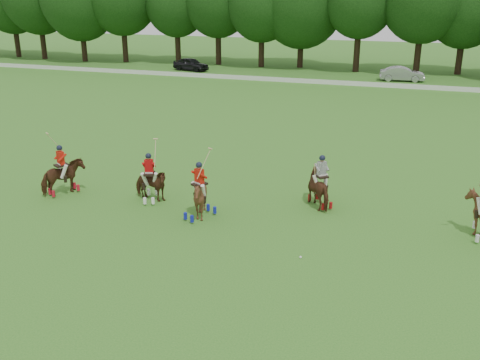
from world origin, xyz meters
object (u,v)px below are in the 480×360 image
(polo_red_b, at_px, (150,184))
(polo_red_a, at_px, (63,177))
(polo_red_c, at_px, (200,198))
(polo_stripe_a, at_px, (321,188))
(car_mid, at_px, (402,74))
(car_left, at_px, (191,64))
(polo_ball, at_px, (301,257))

(polo_red_b, bearing_deg, polo_red_a, -172.68)
(polo_red_a, bearing_deg, polo_red_c, -3.97)
(polo_red_a, height_order, polo_red_c, polo_red_c)
(polo_red_c, distance_m, polo_stripe_a, 5.26)
(car_mid, height_order, polo_red_c, polo_red_c)
(car_left, height_order, car_mid, car_left)
(car_mid, bearing_deg, polo_red_b, 161.79)
(polo_red_c, height_order, polo_stripe_a, polo_red_c)
(polo_ball, bearing_deg, car_left, 118.66)
(car_left, height_order, polo_red_b, polo_red_b)
(car_left, height_order, polo_red_c, polo_red_c)
(car_left, xyz_separation_m, polo_red_a, (11.07, -39.03, 0.09))
(car_left, bearing_deg, polo_red_c, -141.27)
(polo_red_a, relative_size, polo_stripe_a, 1.25)
(car_mid, distance_m, polo_stripe_a, 36.65)
(car_mid, bearing_deg, polo_red_a, 156.27)
(polo_red_c, bearing_deg, polo_ball, -24.19)
(polo_red_c, relative_size, polo_stripe_a, 1.28)
(polo_red_a, xyz_separation_m, polo_stripe_a, (11.38, 2.41, -0.01))
(polo_red_b, bearing_deg, polo_red_c, -19.89)
(polo_red_a, bearing_deg, car_left, 105.84)
(polo_red_a, xyz_separation_m, polo_ball, (11.68, -2.60, -0.80))
(car_left, height_order, polo_stripe_a, polo_stripe_a)
(polo_red_a, height_order, polo_ball, polo_red_a)
(car_mid, distance_m, polo_red_a, 41.06)
(polo_red_c, bearing_deg, polo_stripe_a, 33.40)
(car_left, xyz_separation_m, polo_red_c, (18.06, -39.52, 0.13))
(polo_red_b, bearing_deg, polo_stripe_a, 14.58)
(car_mid, bearing_deg, car_left, 84.38)
(car_left, distance_m, polo_red_b, 41.40)
(car_left, distance_m, polo_ball, 47.44)
(polo_ball, bearing_deg, polo_red_c, 155.81)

